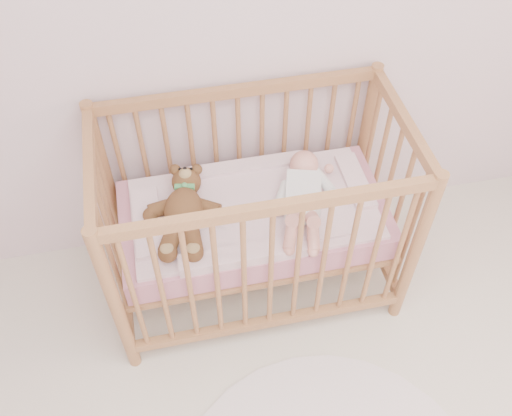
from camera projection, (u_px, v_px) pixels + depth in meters
name	position (u px, v px, depth m)	size (l,w,h in m)	color
wall_back	(243.00, 2.00, 2.26)	(4.00, 0.02, 2.70)	silver
crib	(254.00, 217.00, 2.64)	(1.36, 0.76, 1.00)	#AF7B4A
mattress	(254.00, 219.00, 2.65)	(1.22, 0.62, 0.13)	pink
blanket	(254.00, 208.00, 2.60)	(1.10, 0.58, 0.06)	#ECA3B2
baby	(303.00, 193.00, 2.56)	(0.29, 0.60, 0.15)	white
teddy_bear	(183.00, 211.00, 2.48)	(0.38, 0.53, 0.15)	brown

